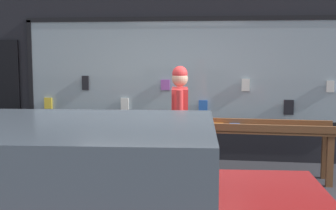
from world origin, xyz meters
TOP-DOWN VIEW (x-y plane):
  - ground_plane at (0.00, 0.00)m, footprint 40.00×40.00m
  - shopfront_facade at (-0.03, 2.39)m, footprint 7.60×0.29m
  - display_table_left at (-1.35, 1.16)m, footprint 2.34×0.65m
  - display_table_right at (1.35, 1.17)m, footprint 2.34×0.63m
  - person_browsing at (0.32, 0.56)m, footprint 0.27×0.67m
  - small_dog at (-0.03, 0.27)m, footprint 0.32×0.52m

SIDE VIEW (x-z plane):
  - ground_plane at x=0.00m, z-range 0.00..0.00m
  - small_dog at x=-0.03m, z-range 0.07..0.47m
  - display_table_right at x=1.35m, z-range 0.26..1.13m
  - display_table_left at x=-1.35m, z-range 0.28..1.20m
  - person_browsing at x=0.32m, z-range 0.15..1.87m
  - shopfront_facade at x=-0.03m, z-range -0.01..3.29m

